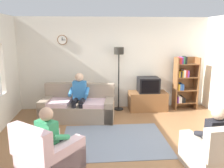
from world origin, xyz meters
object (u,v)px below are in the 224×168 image
(armchair_near_bookshelf, at_px, (214,155))
(person_in_right_armchair, at_px, (213,135))
(person_on_couch, at_px, (79,94))
(floor_lamp, at_px, (119,61))
(tv_stand, at_px, (148,101))
(armchair_near_window, at_px, (49,156))
(person_in_left_armchair, at_px, (52,136))
(couch, at_px, (78,107))
(tv, at_px, (148,85))
(bookshelf, at_px, (184,82))

(armchair_near_bookshelf, relative_size, person_in_right_armchair, 0.86)
(person_on_couch, bearing_deg, floor_lamp, 34.62)
(tv_stand, height_order, armchair_near_window, armchair_near_window)
(person_in_left_armchair, bearing_deg, couch, 83.27)
(tv, bearing_deg, person_on_couch, -161.83)
(tv_stand, distance_m, floor_lamp, 1.46)
(bookshelf, height_order, armchair_near_window, bookshelf)
(armchair_near_window, distance_m, person_on_couch, 2.41)
(person_in_left_armchair, xyz_separation_m, person_in_right_armchair, (2.64, -0.17, 0.00))
(bookshelf, height_order, person_in_left_armchair, bookshelf)
(armchair_near_window, relative_size, person_in_left_armchair, 1.06)
(tv_stand, distance_m, armchair_near_bookshelf, 3.22)
(person_in_left_armchair, bearing_deg, bookshelf, 41.59)
(tv_stand, relative_size, person_in_right_armchair, 0.98)
(tv, xyz_separation_m, person_in_right_armchair, (0.35, -3.09, -0.16))
(couch, height_order, armchair_near_bookshelf, same)
(tv, height_order, person_on_couch, person_on_couch)
(floor_lamp, height_order, armchair_near_window, floor_lamp)
(floor_lamp, xyz_separation_m, person_in_left_armchair, (-1.44, -3.04, -0.85))
(person_on_couch, height_order, person_in_left_armchair, person_on_couch)
(tv, bearing_deg, person_in_left_armchair, -128.16)
(tv, bearing_deg, person_in_right_armchair, -83.59)
(couch, xyz_separation_m, armchair_near_window, (-0.34, -2.45, -0.02))
(armchair_near_window, distance_m, person_in_right_armchair, 2.71)
(person_in_right_armchair, bearing_deg, tv, 96.41)
(tv, xyz_separation_m, person_on_couch, (-1.97, -0.65, -0.07))
(couch, xyz_separation_m, floor_lamp, (1.16, 0.66, 1.14))
(bookshelf, relative_size, armchair_near_window, 1.33)
(couch, bearing_deg, armchair_near_bookshelf, -48.08)
(tv_stand, height_order, armchair_near_bookshelf, armchair_near_bookshelf)
(tv_stand, relative_size, person_on_couch, 0.89)
(armchair_near_window, height_order, person_in_left_armchair, person_in_left_armchair)
(floor_lamp, height_order, armchair_near_bookshelf, floor_lamp)
(tv, bearing_deg, armchair_near_bookshelf, -83.59)
(person_in_right_armchair, bearing_deg, armchair_near_window, 177.90)
(armchair_near_window, relative_size, person_in_right_armchair, 1.06)
(tv_stand, relative_size, armchair_near_bookshelf, 1.14)
(tv, relative_size, person_in_right_armchair, 0.54)
(floor_lamp, bearing_deg, person_in_left_armchair, -115.29)
(person_in_left_armchair, bearing_deg, armchair_near_bookshelf, -5.57)
(tv, xyz_separation_m, armchair_near_window, (-2.35, -2.99, -0.48))
(tv_stand, height_order, bookshelf, bookshelf)
(bookshelf, relative_size, person_in_right_armchair, 1.41)
(armchair_near_window, bearing_deg, person_in_right_armchair, -2.10)
(person_in_left_armchair, bearing_deg, armchair_near_window, -127.93)
(floor_lamp, distance_m, person_in_right_armchair, 3.53)
(person_in_left_armchair, distance_m, person_in_right_armchair, 2.64)
(armchair_near_bookshelf, xyz_separation_m, person_on_couch, (-2.33, 2.53, 0.41))
(tv_stand, distance_m, person_in_left_armchair, 3.74)
(tv, height_order, person_in_right_armchair, person_in_right_armchair)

